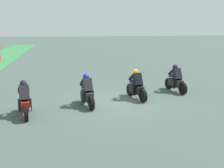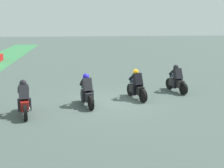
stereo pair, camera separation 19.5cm
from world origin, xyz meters
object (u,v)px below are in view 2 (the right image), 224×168
Objects in this scene: rider_lane_b at (137,87)px; rider_lane_d at (24,101)px; rider_lane_c at (87,93)px; rider_lane_a at (177,81)px.

rider_lane_b is 5.61m from rider_lane_d.
rider_lane_c is 2.89m from rider_lane_d.
rider_lane_a is 5.51m from rider_lane_c.
rider_lane_c is at bearing -77.84° from rider_lane_d.
rider_lane_d is at bearing 99.63° from rider_lane_a.
rider_lane_c is at bearing 95.51° from rider_lane_b.
rider_lane_c is (-2.22, 5.05, 0.00)m from rider_lane_a.
rider_lane_b and rider_lane_d have the same top height.
rider_lane_a and rider_lane_d have the same top height.
rider_lane_b is 2.72m from rider_lane_c.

